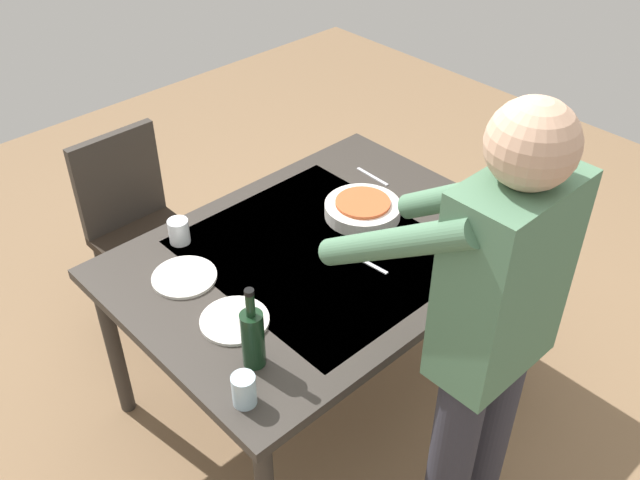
{
  "coord_description": "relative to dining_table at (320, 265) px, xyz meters",
  "views": [
    {
      "loc": [
        1.41,
        1.51,
        2.38
      ],
      "look_at": [
        0.0,
        0.0,
        0.8
      ],
      "focal_mm": 39.96,
      "sensor_mm": 36.0,
      "label": 1
    }
  ],
  "objects": [
    {
      "name": "dinner_plate_near",
      "position": [
        0.46,
        -0.21,
        0.07
      ],
      "size": [
        0.23,
        0.23,
        0.01
      ],
      "primitive_type": "cylinder",
      "color": "silver",
      "rests_on": "dining_table"
    },
    {
      "name": "table_fork",
      "position": [
        -0.51,
        -0.22,
        0.07
      ],
      "size": [
        0.02,
        0.18,
        0.0
      ],
      "primitive_type": "cube",
      "rotation": [
        0.0,
        0.0,
        -0.04
      ],
      "color": "silver",
      "rests_on": "dining_table"
    },
    {
      "name": "water_cup_near_right",
      "position": [
        -0.53,
        0.22,
        0.12
      ],
      "size": [
        0.08,
        0.08,
        0.1
      ],
      "primitive_type": "cylinder",
      "color": "silver",
      "rests_on": "dining_table"
    },
    {
      "name": "wine_glass_left",
      "position": [
        -0.56,
        0.39,
        0.17
      ],
      "size": [
        0.07,
        0.07,
        0.15
      ],
      "color": "white",
      "rests_on": "dining_table"
    },
    {
      "name": "water_cup_far_right",
      "position": [
        0.65,
        0.37,
        0.12
      ],
      "size": [
        0.07,
        0.07,
        0.11
      ],
      "primitive_type": "cylinder",
      "color": "silver",
      "rests_on": "dining_table"
    },
    {
      "name": "water_cup_far_left",
      "position": [
        -0.37,
        0.45,
        0.12
      ],
      "size": [
        0.08,
        0.08,
        0.1
      ],
      "primitive_type": "cylinder",
      "color": "silver",
      "rests_on": "dining_table"
    },
    {
      "name": "dinner_plate_far",
      "position": [
        0.46,
        0.08,
        0.07
      ],
      "size": [
        0.23,
        0.23,
        0.01
      ],
      "primitive_type": "cylinder",
      "color": "silver",
      "rests_on": "dining_table"
    },
    {
      "name": "water_cup_near_left",
      "position": [
        0.35,
        -0.4,
        0.12
      ],
      "size": [
        0.08,
        0.08,
        0.1
      ],
      "primitive_type": "cylinder",
      "color": "silver",
      "rests_on": "dining_table"
    },
    {
      "name": "person_server",
      "position": [
        0.11,
        0.8,
        0.29
      ],
      "size": [
        0.42,
        0.61,
        1.69
      ],
      "color": "#2D2D38",
      "rests_on": "ground_plane"
    },
    {
      "name": "ground_plane",
      "position": [
        0.0,
        0.0,
        -0.68
      ],
      "size": [
        6.0,
        6.0,
        0.0
      ],
      "primitive_type": "plane",
      "color": "#846647"
    },
    {
      "name": "wine_bottle",
      "position": [
        0.53,
        0.27,
        0.18
      ],
      "size": [
        0.07,
        0.07,
        0.3
      ],
      "color": "black",
      "rests_on": "dining_table"
    },
    {
      "name": "dining_table",
      "position": [
        0.0,
        0.0,
        0.0
      ],
      "size": [
        1.48,
        1.07,
        0.75
      ],
      "color": "#332D28",
      "rests_on": "ground_plane"
    },
    {
      "name": "serving_bowl_pasta",
      "position": [
        -0.28,
        -0.05,
        0.1
      ],
      "size": [
        0.3,
        0.3,
        0.07
      ],
      "color": "silver",
      "rests_on": "dining_table"
    },
    {
      "name": "table_knife",
      "position": [
        -0.07,
        0.16,
        0.07
      ],
      "size": [
        0.03,
        0.2,
        0.0
      ],
      "primitive_type": "cube",
      "rotation": [
        0.0,
        0.0,
        0.1
      ],
      "color": "silver",
      "rests_on": "dining_table"
    },
    {
      "name": "chair_near",
      "position": [
        0.26,
        -0.92,
        -0.15
      ],
      "size": [
        0.4,
        0.4,
        0.91
      ],
      "color": "black",
      "rests_on": "ground_plane"
    }
  ]
}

